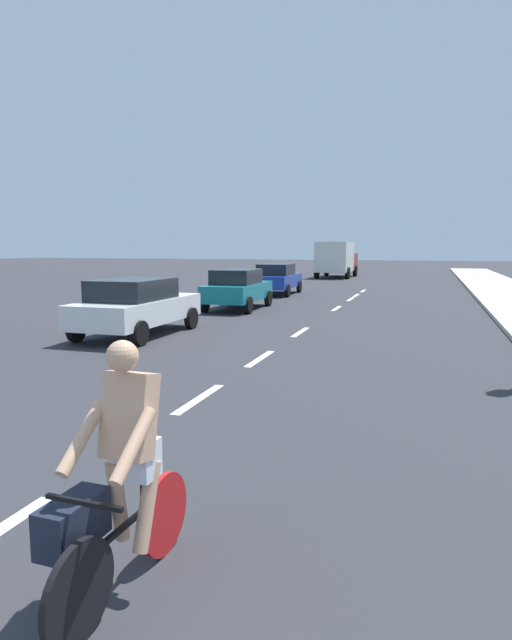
# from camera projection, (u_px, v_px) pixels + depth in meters

# --- Properties ---
(ground_plane) EXTENTS (160.00, 160.00, 0.00)m
(ground_plane) POSITION_uv_depth(u_px,v_px,m) (330.00, 313.00, 20.09)
(ground_plane) COLOR #2D2D33
(lane_stripe_2) EXTENTS (0.16, 1.80, 0.01)m
(lane_stripe_2) POSITION_uv_depth(u_px,v_px,m) (199.00, 399.00, 8.75)
(lane_stripe_2) COLOR white
(lane_stripe_2) RESTS_ON ground
(lane_stripe_3) EXTENTS (0.16, 1.80, 0.01)m
(lane_stripe_3) POSITION_uv_depth(u_px,v_px,m) (260.00, 359.00, 11.87)
(lane_stripe_3) COLOR white
(lane_stripe_3) RESTS_ON ground
(lane_stripe_4) EXTENTS (0.16, 1.80, 0.01)m
(lane_stripe_4) POSITION_uv_depth(u_px,v_px,m) (300.00, 332.00, 15.55)
(lane_stripe_4) COLOR white
(lane_stripe_4) RESTS_ON ground
(lane_stripe_5) EXTENTS (0.16, 1.80, 0.01)m
(lane_stripe_5) POSITION_uv_depth(u_px,v_px,m) (336.00, 308.00, 21.51)
(lane_stripe_5) COLOR white
(lane_stripe_5) RESTS_ON ground
(lane_stripe_6) EXTENTS (0.16, 1.80, 0.01)m
(lane_stripe_6) POSITION_uv_depth(u_px,v_px,m) (350.00, 299.00, 25.28)
(lane_stripe_6) COLOR white
(lane_stripe_6) RESTS_ON ground
(lane_stripe_7) EXTENTS (0.16, 1.80, 0.01)m
(lane_stripe_7) POSITION_uv_depth(u_px,v_px,m) (356.00, 295.00, 27.27)
(lane_stripe_7) COLOR white
(lane_stripe_7) RESTS_ON ground
(lane_stripe_8) EXTENTS (0.16, 1.80, 0.01)m
(lane_stripe_8) POSITION_uv_depth(u_px,v_px,m) (363.00, 291.00, 30.03)
(lane_stripe_8) COLOR white
(lane_stripe_8) RESTS_ON ground
(cyclist) EXTENTS (0.62, 1.71, 1.82)m
(cyclist) POSITION_uv_depth(u_px,v_px,m) (116.00, 482.00, 3.73)
(cyclist) COLOR black
(cyclist) RESTS_ON ground
(parked_car_white) EXTENTS (2.06, 4.44, 1.57)m
(parked_car_white) POSITION_uv_depth(u_px,v_px,m) (136.00, 305.00, 14.92)
(parked_car_white) COLOR white
(parked_car_white) RESTS_ON ground
(parked_car_teal) EXTENTS (1.98, 4.13, 1.57)m
(parked_car_teal) POSITION_uv_depth(u_px,v_px,m) (238.00, 288.00, 21.17)
(parked_car_teal) COLOR #14727A
(parked_car_teal) RESTS_ON ground
(parked_car_blue) EXTENTS (2.03, 4.22, 1.57)m
(parked_car_blue) POSITION_uv_depth(u_px,v_px,m) (277.00, 278.00, 27.74)
(parked_car_blue) COLOR #1E389E
(parked_car_blue) RESTS_ON ground
(delivery_truck) EXTENTS (2.75, 6.27, 2.80)m
(delivery_truck) POSITION_uv_depth(u_px,v_px,m) (336.00, 259.00, 42.95)
(delivery_truck) COLOR maroon
(delivery_truck) RESTS_ON ground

